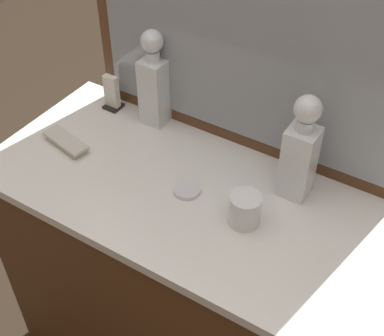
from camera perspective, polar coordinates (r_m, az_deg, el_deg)
name	(u,v)px	position (r m, az deg, el deg)	size (l,w,h in m)	color
dresser	(192,298)	(1.71, 0.00, -13.78)	(1.12, 0.52, 0.94)	brown
dresser_mirror	(246,17)	(1.31, 5.81, 15.87)	(0.91, 0.03, 0.75)	brown
crystal_decanter_center	(300,156)	(1.30, 11.48, 1.24)	(0.07, 0.07, 0.29)	white
crystal_decanter_far_left	(154,87)	(1.52, -4.06, 8.72)	(0.07, 0.07, 0.29)	white
crystal_tumbler_far_left	(245,211)	(1.26, 5.69, -4.58)	(0.08, 0.08, 0.08)	white
silver_brush_far_right	(66,142)	(1.52, -13.38, 2.70)	(0.16, 0.08, 0.02)	#B7A88C
porcelain_dish	(187,190)	(1.35, -0.55, -2.37)	(0.07, 0.07, 0.01)	silver
napkin_holder	(112,95)	(1.63, -8.58, 7.80)	(0.05, 0.05, 0.11)	black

